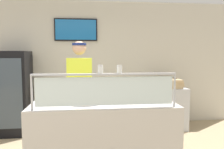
# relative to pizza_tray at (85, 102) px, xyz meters

# --- Properties ---
(shop_rear_unit) EXTENTS (6.20, 0.13, 2.70)m
(shop_rear_unit) POSITION_rel_pizza_tray_xyz_m (0.23, 2.15, 0.39)
(shop_rear_unit) COLOR beige
(shop_rear_unit) RESTS_ON ground
(serving_counter) EXTENTS (1.80, 0.68, 0.95)m
(serving_counter) POSITION_rel_pizza_tray_xyz_m (0.23, -0.04, -0.49)
(serving_counter) COLOR #BCB7B2
(serving_counter) RESTS_ON ground
(sneeze_guard) EXTENTS (1.62, 0.06, 0.40)m
(sneeze_guard) POSITION_rel_pizza_tray_xyz_m (0.23, -0.32, 0.24)
(sneeze_guard) COLOR #B2B5BC
(sneeze_guard) RESTS_ON serving_counter
(pizza_tray) EXTENTS (0.45, 0.45, 0.04)m
(pizza_tray) POSITION_rel_pizza_tray_xyz_m (0.00, 0.00, 0.00)
(pizza_tray) COLOR #9EA0A8
(pizza_tray) RESTS_ON serving_counter
(pizza_server) EXTENTS (0.09, 0.28, 0.01)m
(pizza_server) POSITION_rel_pizza_tray_xyz_m (-0.05, -0.02, 0.02)
(pizza_server) COLOR #ADAFB7
(pizza_server) RESTS_ON pizza_tray
(parmesan_shaker) EXTENTS (0.06, 0.06, 0.09)m
(parmesan_shaker) POSITION_rel_pizza_tray_xyz_m (0.18, -0.32, 0.42)
(parmesan_shaker) COLOR white
(parmesan_shaker) RESTS_ON sneeze_guard
(pepper_flake_shaker) EXTENTS (0.06, 0.06, 0.09)m
(pepper_flake_shaker) POSITION_rel_pizza_tray_xyz_m (0.39, -0.32, 0.42)
(pepper_flake_shaker) COLOR white
(pepper_flake_shaker) RESTS_ON sneeze_guard
(worker_figure) EXTENTS (0.41, 0.50, 1.76)m
(worker_figure) POSITION_rel_pizza_tray_xyz_m (-0.08, 0.69, 0.04)
(worker_figure) COLOR #23232D
(worker_figure) RESTS_ON ground
(drink_fridge) EXTENTS (0.74, 0.64, 1.62)m
(drink_fridge) POSITION_rel_pizza_tray_xyz_m (-1.47, 1.71, -0.16)
(drink_fridge) COLOR black
(drink_fridge) RESTS_ON ground
(prep_shelf) EXTENTS (0.70, 0.55, 0.87)m
(prep_shelf) POSITION_rel_pizza_tray_xyz_m (1.71, 1.66, -0.53)
(prep_shelf) COLOR #B7BABF
(prep_shelf) RESTS_ON ground
(pizza_box_stack) EXTENTS (0.50, 0.49, 0.18)m
(pizza_box_stack) POSITION_rel_pizza_tray_xyz_m (1.71, 1.66, -0.01)
(pizza_box_stack) COLOR tan
(pizza_box_stack) RESTS_ON prep_shelf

